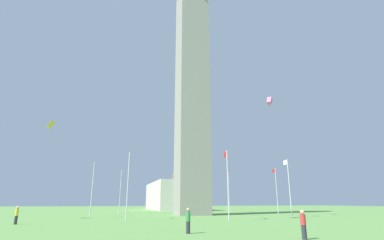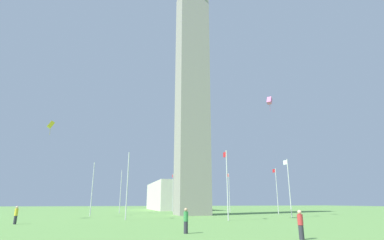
% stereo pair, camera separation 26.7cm
% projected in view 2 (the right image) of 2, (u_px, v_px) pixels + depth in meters
% --- Properties ---
extents(ground_plane, '(260.00, 260.00, 0.00)m').
position_uv_depth(ground_plane, '(192.00, 215.00, 49.94)').
color(ground_plane, '#609347').
extents(obelisk_monument, '(5.41, 5.41, 49.20)m').
position_uv_depth(obelisk_monument, '(192.00, 80.00, 56.51)').
color(obelisk_monument, gray).
rests_on(obelisk_monument, ground).
extents(flagpole_n, '(1.12, 0.14, 8.33)m').
position_uv_depth(flagpole_n, '(173.00, 191.00, 66.42)').
color(flagpole_n, silver).
rests_on(flagpole_n, ground).
extents(flagpole_ne, '(1.12, 0.14, 8.33)m').
position_uv_depth(flagpole_ne, '(121.00, 189.00, 59.06)').
color(flagpole_ne, silver).
rests_on(flagpole_ne, ground).
extents(flagpole_e, '(1.12, 0.14, 8.33)m').
position_uv_depth(flagpole_e, '(92.00, 186.00, 47.10)').
color(flagpole_e, silver).
rests_on(flagpole_e, ground).
extents(flagpole_se, '(1.12, 0.14, 8.33)m').
position_uv_depth(flagpole_se, '(127.00, 182.00, 37.55)').
color(flagpole_se, silver).
rests_on(flagpole_se, ground).
extents(flagpole_s, '(1.12, 0.14, 8.33)m').
position_uv_depth(flagpole_s, '(227.00, 181.00, 36.00)').
color(flagpole_s, silver).
rests_on(flagpole_s, ground).
extents(flagpole_sw, '(1.12, 0.14, 8.33)m').
position_uv_depth(flagpole_sw, '(289.00, 185.00, 43.36)').
color(flagpole_sw, silver).
rests_on(flagpole_sw, ground).
extents(flagpole_w, '(1.12, 0.14, 8.33)m').
position_uv_depth(flagpole_w, '(277.00, 189.00, 55.32)').
color(flagpole_w, silver).
rests_on(flagpole_w, ground).
extents(flagpole_nw, '(1.12, 0.14, 8.33)m').
position_uv_depth(flagpole_nw, '(229.00, 191.00, 64.87)').
color(flagpole_nw, silver).
rests_on(flagpole_nw, ground).
extents(person_red_shirt, '(0.32, 0.32, 1.65)m').
position_uv_depth(person_red_shirt, '(301.00, 225.00, 17.39)').
color(person_red_shirt, '#2D2D38').
rests_on(person_red_shirt, ground).
extents(person_green_shirt, '(0.32, 0.32, 1.71)m').
position_uv_depth(person_green_shirt, '(186.00, 221.00, 20.73)').
color(person_green_shirt, '#2D2D38').
rests_on(person_green_shirt, ground).
extents(person_yellow_shirt, '(0.32, 0.32, 1.73)m').
position_uv_depth(person_yellow_shirt, '(16.00, 215.00, 29.39)').
color(person_yellow_shirt, '#2D2D38').
rests_on(person_yellow_shirt, ground).
extents(kite_pink_box, '(1.28, 1.32, 2.56)m').
position_uv_depth(kite_pink_box, '(269.00, 101.00, 49.06)').
color(kite_pink_box, pink).
extents(kite_yellow_box, '(0.84, 1.09, 2.09)m').
position_uv_depth(kite_yellow_box, '(51.00, 125.00, 42.47)').
color(kite_yellow_box, yellow).
extents(distant_building, '(28.32, 11.97, 7.62)m').
position_uv_depth(distant_building, '(173.00, 196.00, 86.09)').
color(distant_building, beige).
rests_on(distant_building, ground).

